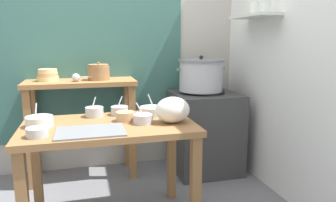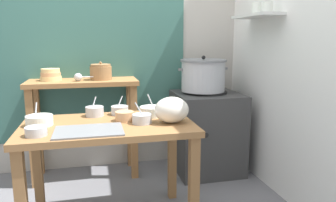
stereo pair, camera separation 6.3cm
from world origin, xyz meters
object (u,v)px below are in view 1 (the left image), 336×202
prep_bowl_5 (37,132)px  prep_bowl_3 (94,111)px  plastic_bag (173,110)px  prep_bowl_1 (39,121)px  ladle (77,77)px  prep_bowl_2 (143,118)px  back_shelf_table (82,105)px  serving_tray (90,131)px  bowl_stack_enamel (48,75)px  prep_bowl_4 (120,110)px  stove_block (204,131)px  prep_table (110,140)px  prep_bowl_6 (125,116)px  steamer_pot (201,75)px  clay_pot (99,72)px  prep_bowl_0 (152,111)px

prep_bowl_5 → prep_bowl_3: bearing=51.4°
plastic_bag → prep_bowl_1: bearing=171.8°
ladle → prep_bowl_2: (0.41, -0.87, -0.18)m
back_shelf_table → plastic_bag: bearing=-58.8°
ladle → prep_bowl_2: 0.98m
back_shelf_table → ladle: bearing=-113.3°
serving_tray → prep_bowl_5: (-0.29, -0.02, 0.02)m
bowl_stack_enamel → prep_bowl_4: size_ratio=1.35×
stove_block → prep_table: bearing=-142.1°
plastic_bag → prep_bowl_6: size_ratio=1.86×
stove_block → prep_bowl_6: bearing=-140.2°
prep_table → stove_block: (0.96, 0.75, -0.23)m
prep_bowl_3 → prep_bowl_6: size_ratio=1.11×
bowl_stack_enamel → prep_bowl_5: (0.03, -1.10, -0.20)m
steamer_pot → bowl_stack_enamel: (-1.36, 0.15, 0.02)m
prep_bowl_6 → clay_pot: bearing=98.3°
prep_table → ladle: ladle is taller
steamer_pot → prep_bowl_2: size_ratio=3.37×
steamer_pot → prep_bowl_4: (-0.82, -0.54, -0.17)m
prep_bowl_4 → prep_table: bearing=-112.4°
steamer_pot → prep_bowl_6: steamer_pot is taller
ladle → prep_bowl_3: 0.63m
plastic_bag → prep_bowl_4: (-0.31, 0.31, -0.05)m
bowl_stack_enamel → prep_bowl_0: 1.10m
stove_block → ladle: (-1.16, 0.07, 0.55)m
stove_block → clay_pot: 1.14m
stove_block → clay_pot: size_ratio=4.05×
prep_bowl_1 → bowl_stack_enamel: bearing=91.2°
steamer_pot → prep_bowl_3: (-1.00, -0.54, -0.17)m
clay_pot → prep_bowl_3: (-0.07, -0.65, -0.21)m
back_shelf_table → prep_bowl_3: back_shelf_table is taller
prep_bowl_2 → stove_block: bearing=47.0°
prep_bowl_5 → prep_bowl_6: (0.52, 0.23, 0.01)m
ladle → prep_bowl_5: ladle is taller
ladle → serving_tray: bearing=-85.5°
prep_bowl_2 → ladle: bearing=115.4°
steamer_pot → clay_pot: bearing=173.3°
prep_bowl_5 → ladle: bearing=78.1°
back_shelf_table → prep_bowl_1: 0.88m
bowl_stack_enamel → prep_bowl_6: bowl_stack_enamel is taller
back_shelf_table → stove_block: bearing=-6.6°
clay_pot → prep_bowl_6: 0.87m
prep_table → serving_tray: (-0.12, -0.17, 0.12)m
prep_table → steamer_pot: size_ratio=2.31×
bowl_stack_enamel → ladle: (0.24, -0.10, -0.01)m
back_shelf_table → prep_bowl_1: bearing=-106.8°
serving_tray → prep_bowl_2: size_ratio=2.83×
prep_bowl_3 → ladle: bearing=101.1°
stove_block → prep_bowl_2: prep_bowl_2 is taller
bowl_stack_enamel → prep_bowl_5: 1.12m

